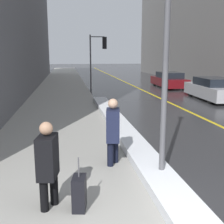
{
  "coord_description": "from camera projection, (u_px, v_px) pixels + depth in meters",
  "views": [
    {
      "loc": [
        -1.61,
        -3.58,
        2.62
      ],
      "look_at": [
        -0.4,
        4.0,
        1.05
      ],
      "focal_mm": 45.0,
      "sensor_mm": 36.0,
      "label": 1
    }
  ],
  "objects": [
    {
      "name": "sidewalk_slab",
      "position": [
        62.0,
        95.0,
        18.43
      ],
      "size": [
        4.0,
        80.0,
        0.01
      ],
      "color": "#9E9B93",
      "rests_on": "ground"
    },
    {
      "name": "road_centre_stripe",
      "position": [
        150.0,
        93.0,
        19.36
      ],
      "size": [
        0.16,
        80.0,
        0.0
      ],
      "color": "gold",
      "rests_on": "ground"
    },
    {
      "name": "snow_bank_curb",
      "position": [
        122.0,
        128.0,
        9.8
      ],
      "size": [
        0.72,
        13.54,
        0.21
      ],
      "color": "white",
      "rests_on": "ground"
    },
    {
      "name": "lamp_post",
      "position": [
        167.0,
        29.0,
        5.44
      ],
      "size": [
        0.28,
        0.28,
        5.25
      ],
      "color": "#515156",
      "rests_on": "ground"
    },
    {
      "name": "traffic_light_near",
      "position": [
        99.0,
        50.0,
        21.44
      ],
      "size": [
        1.31,
        0.35,
        4.11
      ],
      "rotation": [
        0.0,
        0.0,
        0.07
      ],
      "color": "#515156",
      "rests_on": "ground"
    },
    {
      "name": "pedestrian_with_shoulder_bag",
      "position": [
        48.0,
        161.0,
        4.74
      ],
      "size": [
        0.37,
        0.73,
        1.54
      ],
      "rotation": [
        0.0,
        0.0,
        -1.74
      ],
      "color": "black",
      "rests_on": "ground"
    },
    {
      "name": "pedestrian_nearside",
      "position": [
        113.0,
        129.0,
        6.65
      ],
      "size": [
        0.39,
        0.57,
        1.62
      ],
      "rotation": [
        0.0,
        0.0,
        -1.74
      ],
      "color": "black",
      "rests_on": "ground"
    },
    {
      "name": "parked_car_silver",
      "position": [
        213.0,
        89.0,
        16.6
      ],
      "size": [
        1.97,
        4.73,
        1.3
      ],
      "rotation": [
        0.0,
        0.0,
        1.52
      ],
      "color": "#B2B2B7",
      "rests_on": "ground"
    },
    {
      "name": "parked_car_maroon",
      "position": [
        169.0,
        80.0,
        22.88
      ],
      "size": [
        1.74,
        4.64,
        1.24
      ],
      "rotation": [
        0.0,
        0.0,
        1.57
      ],
      "color": "#600F14",
      "rests_on": "ground"
    },
    {
      "name": "rolling_suitcase",
      "position": [
        79.0,
        193.0,
        4.78
      ],
      "size": [
        0.28,
        0.39,
        0.95
      ],
      "rotation": [
        0.0,
        0.0,
        -1.74
      ],
      "color": "black",
      "rests_on": "ground"
    }
  ]
}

